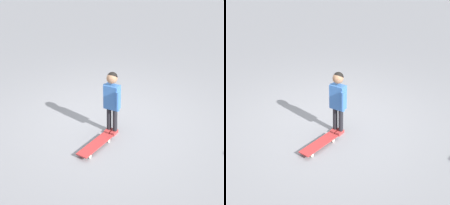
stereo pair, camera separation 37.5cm
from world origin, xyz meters
The scene contains 3 objects.
ground_plane centered at (0.00, 0.00, 0.00)m, with size 50.00×50.00×0.00m, color gray.
child_person centered at (-0.30, 0.21, 0.66)m, with size 0.40×0.22×1.06m.
skateboard centered at (-0.42, 0.72, 0.06)m, with size 0.30×0.72×0.07m.
Camera 2 is at (-3.67, 3.34, 2.92)m, focal length 52.64 mm.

